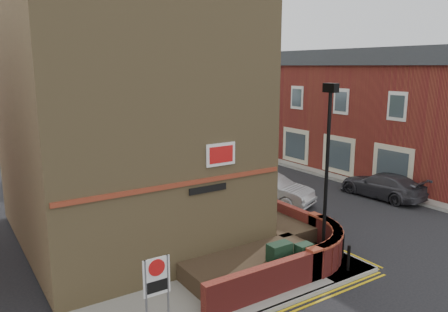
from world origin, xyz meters
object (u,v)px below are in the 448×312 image
at_px(lamppost, 327,176).
at_px(silver_car_near, 269,189).
at_px(zone_sign, 157,283).
at_px(utility_cabinet_large, 279,261).

bearing_deg(lamppost, silver_car_near, 65.52).
xyz_separation_m(zone_sign, silver_car_near, (9.70, 7.52, -0.88)).
bearing_deg(zone_sign, utility_cabinet_large, 9.69).
relative_size(utility_cabinet_large, silver_car_near, 0.26).
bearing_deg(zone_sign, lamppost, 6.07).
bearing_deg(utility_cabinet_large, lamppost, -3.01).
bearing_deg(utility_cabinet_large, silver_car_near, 53.31).
distance_m(lamppost, silver_car_near, 7.92).
xyz_separation_m(lamppost, utility_cabinet_large, (-1.90, 0.10, -2.62)).
distance_m(lamppost, zone_sign, 6.85).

